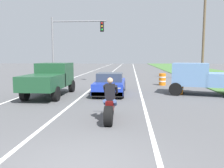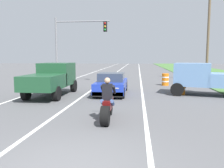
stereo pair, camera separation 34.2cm
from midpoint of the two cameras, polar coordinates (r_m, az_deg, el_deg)
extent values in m
cube|color=white|center=(25.45, -8.96, 1.27)|extent=(0.14, 120.00, 0.01)
cube|color=white|center=(24.55, 7.47, 1.10)|extent=(0.14, 120.00, 0.01)
cube|color=white|center=(24.74, -0.89, 1.20)|extent=(0.14, 120.00, 0.01)
cylinder|color=black|center=(8.00, -0.47, -7.89)|extent=(0.28, 0.69, 0.69)
cylinder|color=black|center=(9.51, 0.64, -5.75)|extent=(0.12, 0.63, 0.63)
cube|color=#590F0F|center=(8.74, 0.17, -4.87)|extent=(0.28, 1.10, 0.36)
cylinder|color=#B2B2B7|center=(9.36, 0.60, -3.66)|extent=(0.08, 0.36, 0.73)
cylinder|color=#A5A5AA|center=(9.27, 0.59, -1.07)|extent=(0.70, 0.05, 0.05)
cube|color=black|center=(8.43, 0.00, -1.98)|extent=(0.36, 0.24, 0.60)
sphere|color=tan|center=(8.38, 0.00, 0.86)|extent=(0.22, 0.22, 0.22)
cylinder|color=#384C7A|center=(8.55, -1.18, -4.58)|extent=(0.14, 0.47, 0.32)
cylinder|color=black|center=(8.74, -1.21, -1.34)|extent=(0.10, 0.51, 0.40)
cylinder|color=#384C7A|center=(8.51, 1.23, -4.63)|extent=(0.14, 0.47, 0.32)
cylinder|color=black|center=(8.70, 1.66, -1.38)|extent=(0.10, 0.51, 0.40)
cube|color=#1E38B2|center=(14.86, 0.59, -0.41)|extent=(1.80, 4.30, 0.64)
cube|color=#333D4C|center=(14.60, 0.51, 1.75)|extent=(1.56, 1.70, 0.52)
cube|color=black|center=(12.87, -0.33, -2.59)|extent=(1.76, 0.20, 0.28)
cylinder|color=black|center=(16.55, -1.61, -0.41)|extent=(0.24, 0.64, 0.64)
cylinder|color=black|center=(16.41, 3.93, -0.49)|extent=(0.24, 0.64, 0.64)
cylinder|color=black|center=(13.42, -3.50, -2.08)|extent=(0.24, 0.64, 0.64)
cylinder|color=black|center=(13.24, 3.34, -2.20)|extent=(0.24, 0.64, 0.64)
cube|color=#1E4C2D|center=(15.37, -12.80, 2.48)|extent=(1.90, 2.10, 1.40)
cube|color=#333D4C|center=(15.67, -12.42, 3.97)|extent=(1.67, 0.29, 0.57)
cube|color=#1E4C2D|center=(13.30, -15.94, 0.46)|extent=(1.90, 2.70, 0.80)
cylinder|color=black|center=(16.50, -14.67, -0.37)|extent=(0.28, 0.80, 0.80)
cylinder|color=black|center=(15.96, -8.83, -0.46)|extent=(0.28, 0.80, 0.80)
cylinder|color=black|center=(13.45, -19.78, -2.10)|extent=(0.28, 0.80, 0.80)
cylinder|color=black|center=(12.78, -12.75, -2.31)|extent=(0.28, 0.80, 0.80)
cube|color=#6B93C6|center=(15.40, 19.80, 2.26)|extent=(2.52, 2.38, 1.40)
cube|color=#333D4C|center=(15.39, 18.55, 3.74)|extent=(0.71, 1.69, 0.57)
cylinder|color=black|center=(14.67, 16.44, -1.28)|extent=(0.85, 0.48, 0.80)
cylinder|color=black|center=(16.39, 16.98, -0.49)|extent=(0.85, 0.48, 0.80)
cylinder|color=gray|center=(22.46, -13.10, 8.13)|extent=(0.18, 0.18, 6.00)
cylinder|color=gray|center=(21.99, -6.88, 15.09)|extent=(5.03, 0.12, 0.12)
cube|color=black|center=(21.54, -1.21, 13.97)|extent=(0.32, 0.24, 0.90)
sphere|color=red|center=(21.44, -1.27, 14.76)|extent=(0.16, 0.16, 0.16)
sphere|color=orange|center=(21.40, -1.27, 14.02)|extent=(0.16, 0.16, 0.16)
sphere|color=green|center=(21.37, -1.26, 13.28)|extent=(0.16, 0.16, 0.16)
cylinder|color=brown|center=(25.00, 23.02, 11.00)|extent=(0.24, 0.24, 8.95)
cylinder|color=orange|center=(15.30, 17.21, -0.61)|extent=(0.56, 0.56, 1.00)
cylinder|color=white|center=(15.27, 17.24, 0.13)|extent=(0.58, 0.58, 0.10)
cylinder|color=white|center=(15.32, 17.19, -1.17)|extent=(0.58, 0.58, 0.10)
cylinder|color=orange|center=(19.77, 13.51, 1.08)|extent=(0.56, 0.56, 1.00)
cylinder|color=white|center=(19.75, 13.52, 1.66)|extent=(0.58, 0.58, 0.10)
cylinder|color=white|center=(19.78, 13.50, 0.65)|extent=(0.58, 0.58, 0.10)
camera|label=1|loc=(0.17, -89.16, 0.10)|focal=37.03mm
camera|label=2|loc=(0.17, 90.84, -0.10)|focal=37.03mm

